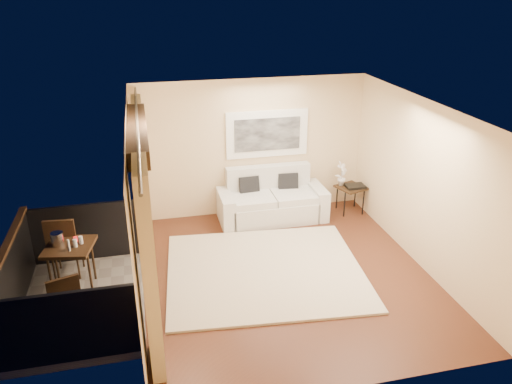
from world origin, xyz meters
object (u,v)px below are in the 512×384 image
object	(u,v)px
sofa	(271,201)
orchid	(342,174)
bistro_table	(70,250)
balcony_chair_far	(63,243)
balcony_chair_near	(68,308)
side_table	(351,189)
ice_bucket	(57,239)

from	to	relation	value
sofa	orchid	bearing A→B (deg)	0.21
bistro_table	balcony_chair_far	world-z (taller)	balcony_chair_far
bistro_table	balcony_chair_near	xyz separation A→B (m)	(0.08, -1.22, -0.17)
orchid	balcony_chair_far	xyz separation A→B (m)	(-5.16, -1.37, -0.19)
bistro_table	side_table	bearing A→B (deg)	18.06
balcony_chair_near	ice_bucket	bearing A→B (deg)	81.75
side_table	orchid	distance (m)	0.37
side_table	balcony_chair_near	world-z (taller)	balcony_chair_near
bistro_table	ice_bucket	world-z (taller)	ice_bucket
balcony_chair_far	balcony_chair_near	bearing A→B (deg)	102.93
orchid	balcony_chair_near	size ratio (longest dim) A/B	0.55
bistro_table	sofa	bearing A→B (deg)	26.67
balcony_chair_near	bistro_table	bearing A→B (deg)	75.22
ice_bucket	orchid	bearing A→B (deg)	18.60
balcony_chair_far	bistro_table	bearing A→B (deg)	114.69
sofa	ice_bucket	distance (m)	4.12
balcony_chair_far	ice_bucket	xyz separation A→B (m)	(-0.00, -0.36, 0.27)
side_table	orchid	bearing A→B (deg)	150.29
bistro_table	balcony_chair_far	size ratio (longest dim) A/B	0.74
balcony_chair_near	ice_bucket	world-z (taller)	ice_bucket
sofa	balcony_chair_far	bearing A→B (deg)	-159.74
sofa	balcony_chair_far	distance (m)	3.96
bistro_table	orchid	bearing A→B (deg)	19.68
sofa	orchid	distance (m)	1.52
balcony_chair_near	ice_bucket	size ratio (longest dim) A/B	4.66
orchid	balcony_chair_near	xyz separation A→B (m)	(-4.93, -3.01, -0.26)
side_table	ice_bucket	distance (m)	5.59
ice_bucket	balcony_chair_far	bearing A→B (deg)	89.66
bistro_table	ice_bucket	size ratio (longest dim) A/B	3.93
balcony_chair_near	orchid	bearing A→B (deg)	12.96
sofa	bistro_table	size ratio (longest dim) A/B	2.65
balcony_chair_near	ice_bucket	distance (m)	1.34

